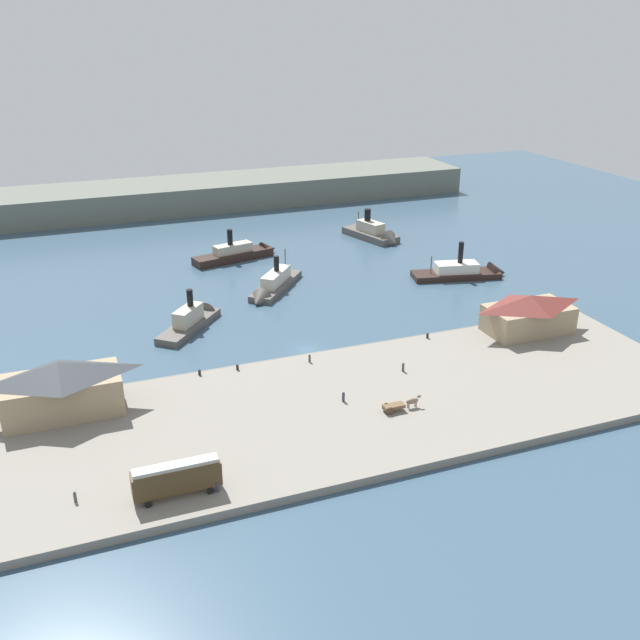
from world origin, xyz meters
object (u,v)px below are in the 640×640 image
Objects in this scene: street_tram at (177,477)px; ferry_near_quay at (272,287)px; ferry_departing_north at (194,319)px; ferry_shed_central_terminal at (61,387)px; ferry_moored_east at (376,234)px; ferry_moored_west at (240,253)px; pedestrian_at_waters_edge at (217,486)px; horse_cart at (400,404)px; pedestrian_near_west_shed at (310,358)px; ferry_shed_east_terminal at (529,313)px; mooring_post_center_west at (237,367)px; ferry_approaching_west at (468,272)px; mooring_post_west at (200,372)px; mooring_post_center_east at (427,336)px; pedestrian_standing_center at (403,367)px; pedestrian_near_east_shed at (75,497)px; pedestrian_walking_east at (343,397)px.

street_tram is 0.55× the size of ferry_near_quay.
ferry_near_quay is 1.13× the size of ferry_departing_north.
ferry_moored_east is at bearing 39.59° from ferry_shed_central_terminal.
pedestrian_at_waters_edge is at bearing -106.70° from ferry_moored_west.
horse_cart reaches higher than pedestrian_near_west_shed.
mooring_post_center_west is (-53.55, 3.81, -3.13)m from ferry_shed_east_terminal.
ferry_approaching_west is at bearing -8.33° from ferry_near_quay.
pedestrian_at_waters_edge reaches higher than mooring_post_west.
ferry_approaching_west is at bearing 49.71° from horse_cart.
ferry_moored_east is 68.87m from ferry_departing_north.
ferry_shed_central_terminal is 0.76× the size of ferry_approaching_west.
horse_cart is 65.24m from ferry_approaching_west.
mooring_post_center_east is 41.25m from mooring_post_west.
ferry_shed_east_terminal is at bearing -90.53° from ferry_moored_east.
pedestrian_at_waters_edge reaches higher than pedestrian_standing_center.
pedestrian_standing_center is at bearing -79.79° from ferry_near_quay.
mooring_post_center_west is 67.55m from ferry_approaching_west.
ferry_shed_east_terminal is 83.63m from pedestrian_near_east_shed.
ferry_shed_central_terminal is 22.61m from pedestrian_near_east_shed.
ferry_moored_east is (-6.99, 34.18, 0.25)m from ferry_approaching_west.
horse_cart is 20.77m from pedestrian_near_west_shed.
ferry_near_quay is at bearing -143.41° from ferry_moored_east.
ferry_departing_north is at bearing -117.41° from ferry_moored_west.
pedestrian_standing_center is at bearing 61.14° from horse_cart.
ferry_shed_central_terminal is 18.71× the size of mooring_post_center_east.
ferry_approaching_west is (76.38, 58.42, -2.57)m from street_tram.
ferry_near_quay is 0.87× the size of ferry_approaching_west.
horse_cart is 3.66× the size of pedestrian_standing_center.
ferry_moored_west reaches higher than pedestrian_standing_center.
horse_cart is (-34.58, -17.29, -2.65)m from ferry_shed_east_terminal.
mooring_post_center_west is at bearing 9.02° from ferry_shed_central_terminal.
ferry_shed_east_terminal is 17.37× the size of mooring_post_west.
pedestrian_standing_center is 0.07× the size of ferry_approaching_west.
pedestrian_at_waters_edge is 0.08× the size of ferry_approaching_west.
ferry_moored_east reaches higher than mooring_post_center_east.
street_tram is at bearing -159.33° from ferry_shed_east_terminal.
pedestrian_near_west_shed is 1.69× the size of mooring_post_center_west.
pedestrian_standing_center is 53.03m from ferry_approaching_west.
ferry_shed_east_terminal is at bearing -59.89° from ferry_moored_west.
street_tram is 5.99× the size of pedestrian_at_waters_edge.
ferry_approaching_west reaches higher than pedestrian_standing_center.
pedestrian_at_waters_edge reaches higher than pedestrian_near_west_shed.
pedestrian_walking_east is 0.10× the size of ferry_departing_north.
ferry_moored_east reaches higher than mooring_post_west.
ferry_shed_central_terminal is 0.76× the size of ferry_moored_west.
pedestrian_at_waters_edge is 54.87m from ferry_departing_north.
ferry_shed_central_terminal is 40.94m from pedestrian_walking_east.
ferry_departing_north is (-21.31, 44.56, -0.76)m from horse_cart.
mooring_post_west is (-6.17, 0.39, 0.00)m from mooring_post_center_west.
ferry_shed_central_terminal is at bearing -179.66° from ferry_shed_east_terminal.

